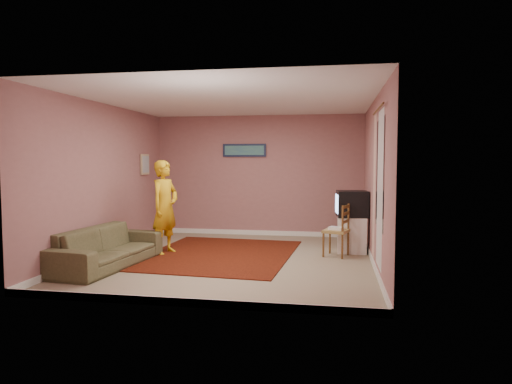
% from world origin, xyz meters
% --- Properties ---
extents(ground, '(5.00, 5.00, 0.00)m').
position_xyz_m(ground, '(0.00, 0.00, 0.00)').
color(ground, gray).
rests_on(ground, ground).
extents(wall_back, '(4.50, 0.02, 2.60)m').
position_xyz_m(wall_back, '(0.00, 2.50, 1.30)').
color(wall_back, '#A16A6A').
rests_on(wall_back, ground).
extents(wall_front, '(4.50, 0.02, 2.60)m').
position_xyz_m(wall_front, '(0.00, -2.50, 1.30)').
color(wall_front, '#A16A6A').
rests_on(wall_front, ground).
extents(wall_left, '(0.02, 5.00, 2.60)m').
position_xyz_m(wall_left, '(-2.25, 0.00, 1.30)').
color(wall_left, '#A16A6A').
rests_on(wall_left, ground).
extents(wall_right, '(0.02, 5.00, 2.60)m').
position_xyz_m(wall_right, '(2.25, 0.00, 1.30)').
color(wall_right, '#A16A6A').
rests_on(wall_right, ground).
extents(ceiling, '(4.50, 5.00, 0.02)m').
position_xyz_m(ceiling, '(0.00, 0.00, 2.60)').
color(ceiling, white).
rests_on(ceiling, wall_back).
extents(baseboard_back, '(4.50, 0.02, 0.10)m').
position_xyz_m(baseboard_back, '(0.00, 2.49, 0.05)').
color(baseboard_back, white).
rests_on(baseboard_back, ground).
extents(baseboard_front, '(4.50, 0.02, 0.10)m').
position_xyz_m(baseboard_front, '(0.00, -2.49, 0.05)').
color(baseboard_front, white).
rests_on(baseboard_front, ground).
extents(baseboard_left, '(0.02, 5.00, 0.10)m').
position_xyz_m(baseboard_left, '(-2.24, 0.00, 0.05)').
color(baseboard_left, white).
rests_on(baseboard_left, ground).
extents(baseboard_right, '(0.02, 5.00, 0.10)m').
position_xyz_m(baseboard_right, '(2.24, 0.00, 0.05)').
color(baseboard_right, white).
rests_on(baseboard_right, ground).
extents(window, '(0.01, 1.10, 1.50)m').
position_xyz_m(window, '(2.24, -0.90, 1.45)').
color(window, black).
rests_on(window, wall_right).
extents(curtain_sheer, '(0.01, 0.75, 2.10)m').
position_xyz_m(curtain_sheer, '(2.23, -1.05, 1.25)').
color(curtain_sheer, silver).
rests_on(curtain_sheer, wall_right).
extents(curtain_floral, '(0.01, 0.35, 2.10)m').
position_xyz_m(curtain_floral, '(2.21, -0.35, 1.25)').
color(curtain_floral, beige).
rests_on(curtain_floral, wall_right).
extents(curtain_rod, '(0.02, 1.40, 0.02)m').
position_xyz_m(curtain_rod, '(2.20, -0.90, 2.32)').
color(curtain_rod, brown).
rests_on(curtain_rod, wall_right).
extents(picture_back, '(0.95, 0.04, 0.28)m').
position_xyz_m(picture_back, '(-0.30, 2.47, 1.85)').
color(picture_back, '#161E3C').
rests_on(picture_back, wall_back).
extents(picture_left, '(0.04, 0.38, 0.42)m').
position_xyz_m(picture_left, '(-2.22, 1.60, 1.55)').
color(picture_left, '#CDB68D').
rests_on(picture_left, wall_left).
extents(area_rug, '(2.63, 3.20, 0.02)m').
position_xyz_m(area_rug, '(-0.32, 0.32, 0.01)').
color(area_rug, black).
rests_on(area_rug, ground).
extents(tv_cabinet, '(0.50, 0.45, 0.64)m').
position_xyz_m(tv_cabinet, '(1.95, 0.93, 0.32)').
color(tv_cabinet, white).
rests_on(tv_cabinet, ground).
extents(crt_tv, '(0.58, 0.53, 0.46)m').
position_xyz_m(crt_tv, '(1.94, 0.92, 0.87)').
color(crt_tv, black).
rests_on(crt_tv, tv_cabinet).
extents(chair_a, '(0.46, 0.45, 0.49)m').
position_xyz_m(chair_a, '(2.00, 1.66, 0.55)').
color(chair_a, '#A98252').
rests_on(chair_a, ground).
extents(dvd_player, '(0.37, 0.30, 0.06)m').
position_xyz_m(dvd_player, '(2.00, 1.66, 0.49)').
color(dvd_player, '#B9B8BE').
rests_on(dvd_player, chair_a).
extents(blue_throw, '(0.45, 0.06, 0.47)m').
position_xyz_m(blue_throw, '(2.00, 1.85, 0.73)').
color(blue_throw, '#7BA6CA').
rests_on(blue_throw, chair_a).
extents(chair_b, '(0.49, 0.50, 0.49)m').
position_xyz_m(chair_b, '(1.67, 0.53, 0.55)').
color(chair_b, '#A98252').
rests_on(chair_b, ground).
extents(game_console, '(0.27, 0.24, 0.05)m').
position_xyz_m(game_console, '(1.67, 0.53, 0.48)').
color(game_console, white).
rests_on(game_console, chair_b).
extents(sofa, '(1.03, 2.14, 0.60)m').
position_xyz_m(sofa, '(-1.80, -0.84, 0.30)').
color(sofa, brown).
rests_on(sofa, ground).
extents(person, '(0.56, 0.69, 1.63)m').
position_xyz_m(person, '(-1.28, 0.26, 0.82)').
color(person, gold).
rests_on(person, ground).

